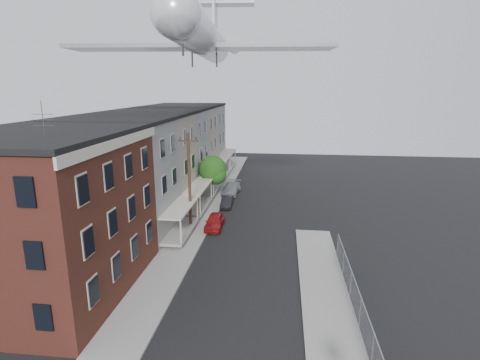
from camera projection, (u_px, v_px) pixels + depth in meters
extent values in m
cube|color=gray|center=(205.00, 209.00, 40.15)|extent=(3.00, 62.00, 0.12)
cube|color=gray|center=(329.00, 315.00, 21.57)|extent=(3.00, 26.00, 0.12)
cube|color=gray|center=(219.00, 210.00, 39.99)|extent=(0.15, 62.00, 0.14)
cube|color=gray|center=(303.00, 313.00, 21.73)|extent=(0.15, 26.00, 0.14)
cube|color=black|center=(46.00, 216.00, 23.30)|extent=(10.00, 12.00, 10.00)
cube|color=black|center=(35.00, 134.00, 22.05)|extent=(10.30, 12.30, 0.30)
cube|color=beige|center=(118.00, 143.00, 21.59)|extent=(0.16, 12.20, 0.60)
cylinder|color=#515156|center=(43.00, 120.00, 19.66)|extent=(0.04, 0.04, 2.00)
cube|color=#61615F|center=(113.00, 180.00, 32.46)|extent=(10.00, 7.00, 10.00)
cube|color=black|center=(108.00, 120.00, 31.21)|extent=(10.25, 7.00, 0.30)
cube|color=gray|center=(181.00, 231.00, 32.87)|extent=(1.80, 6.40, 0.25)
cube|color=beige|center=(180.00, 207.00, 32.34)|extent=(1.90, 6.50, 0.15)
cube|color=#74685C|center=(143.00, 164.00, 39.20)|extent=(10.00, 7.00, 10.00)
cube|color=black|center=(139.00, 114.00, 37.96)|extent=(10.25, 7.00, 0.30)
cube|color=gray|center=(199.00, 206.00, 39.62)|extent=(1.80, 6.40, 0.25)
cube|color=beige|center=(198.00, 186.00, 39.09)|extent=(1.90, 6.50, 0.15)
cube|color=#61615F|center=(163.00, 153.00, 45.95)|extent=(10.00, 7.00, 10.00)
cube|color=black|center=(161.00, 110.00, 44.70)|extent=(10.25, 7.00, 0.30)
cube|color=gray|center=(211.00, 189.00, 46.37)|extent=(1.80, 6.40, 0.25)
cube|color=beige|center=(211.00, 172.00, 45.83)|extent=(1.90, 6.50, 0.15)
cube|color=#74685C|center=(179.00, 144.00, 52.70)|extent=(10.00, 7.00, 10.00)
cube|color=black|center=(177.00, 107.00, 51.45)|extent=(10.25, 7.00, 0.30)
cube|color=gray|center=(221.00, 176.00, 53.11)|extent=(1.80, 6.40, 0.25)
cube|color=beige|center=(220.00, 161.00, 52.58)|extent=(1.90, 6.50, 0.15)
cube|color=#61615F|center=(191.00, 138.00, 59.44)|extent=(10.00, 7.00, 10.00)
cube|color=black|center=(190.00, 105.00, 58.20)|extent=(10.25, 7.00, 0.30)
cube|color=gray|center=(228.00, 166.00, 59.86)|extent=(1.80, 6.40, 0.25)
cube|color=beige|center=(228.00, 152.00, 59.33)|extent=(1.90, 6.50, 0.15)
cylinder|color=gray|center=(373.00, 351.00, 17.33)|extent=(0.06, 0.06, 1.90)
cylinder|color=gray|center=(360.00, 313.00, 20.23)|extent=(0.06, 0.06, 1.90)
cylinder|color=gray|center=(351.00, 285.00, 23.12)|extent=(0.06, 0.06, 1.90)
cylinder|color=gray|center=(343.00, 263.00, 26.01)|extent=(0.06, 0.06, 1.90)
cylinder|color=gray|center=(338.00, 245.00, 28.90)|extent=(0.06, 0.06, 1.90)
cube|color=gray|center=(361.00, 298.00, 20.01)|extent=(0.04, 18.00, 0.04)
cube|color=gray|center=(360.00, 313.00, 20.23)|extent=(0.02, 18.00, 1.80)
cylinder|color=black|center=(189.00, 183.00, 33.31)|extent=(0.26, 0.26, 9.00)
cube|color=black|center=(188.00, 141.00, 32.39)|extent=(1.80, 0.12, 0.12)
cylinder|color=black|center=(180.00, 138.00, 32.42)|extent=(0.08, 0.08, 0.25)
cylinder|color=black|center=(196.00, 139.00, 32.26)|extent=(0.08, 0.08, 0.25)
cylinder|color=black|center=(213.00, 189.00, 43.72)|extent=(0.24, 0.24, 2.40)
sphere|color=#154412|center=(213.00, 169.00, 43.14)|extent=(3.20, 3.20, 3.20)
sphere|color=#154412|center=(217.00, 175.00, 42.93)|extent=(2.24, 2.24, 2.24)
imported|color=maroon|center=(215.00, 222.00, 34.81)|extent=(1.65, 3.91, 1.32)
imported|color=black|center=(227.00, 202.00, 41.14)|extent=(1.27, 3.39, 1.11)
imported|color=gray|center=(231.00, 189.00, 46.06)|extent=(2.17, 4.73, 1.34)
cylinder|color=silver|center=(203.00, 38.00, 36.30)|extent=(5.10, 25.00, 3.31)
sphere|color=silver|center=(176.00, 13.00, 24.26)|extent=(3.31, 3.31, 3.31)
cone|color=silver|center=(216.00, 50.00, 48.33)|extent=(3.53, 3.34, 3.31)
cube|color=#939399|center=(200.00, 47.00, 35.04)|extent=(25.08, 6.13, 0.36)
cylinder|color=#939399|center=(192.00, 45.00, 44.88)|extent=(1.95, 4.25, 1.66)
cylinder|color=#939399|center=(233.00, 45.00, 44.67)|extent=(1.95, 4.25, 1.66)
cube|color=silver|center=(215.00, 25.00, 47.13)|extent=(0.54, 3.94, 5.79)
cube|color=#939399|center=(216.00, 4.00, 47.48)|extent=(10.00, 3.39, 0.26)
cylinder|color=#515156|center=(183.00, 47.00, 26.72)|extent=(0.17, 0.17, 1.24)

